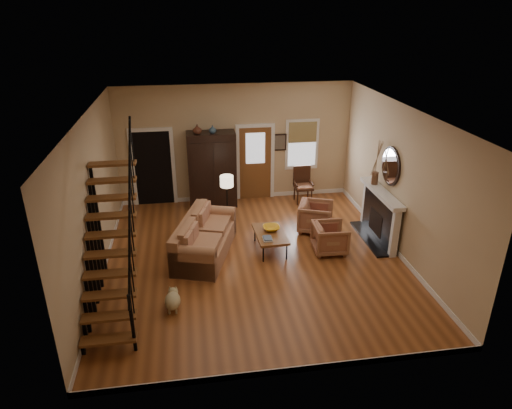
{
  "coord_description": "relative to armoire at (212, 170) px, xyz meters",
  "views": [
    {
      "loc": [
        -1.3,
        -8.74,
        5.25
      ],
      "look_at": [
        0.1,
        0.4,
        1.15
      ],
      "focal_mm": 32.0,
      "sensor_mm": 36.0,
      "label": 1
    }
  ],
  "objects": [
    {
      "name": "vase_b",
      "position": [
        0.05,
        -0.1,
        1.16
      ],
      "size": [
        0.2,
        0.2,
        0.21
      ],
      "primitive_type": "imported",
      "color": "#334C60",
      "rests_on": "armoire"
    },
    {
      "name": "room",
      "position": [
        0.29,
        -1.39,
        0.46
      ],
      "size": [
        7.0,
        7.33,
        3.3
      ],
      "color": "brown",
      "rests_on": "ground"
    },
    {
      "name": "armchair_left",
      "position": [
        2.46,
        -3.07,
        -0.71
      ],
      "size": [
        0.79,
        0.77,
        0.69
      ],
      "primitive_type": "imported",
      "rotation": [
        0.0,
        0.0,
        1.52
      ],
      "color": "brown",
      "rests_on": "ground"
    },
    {
      "name": "sofa",
      "position": [
        -0.36,
        -2.74,
        -0.63
      ],
      "size": [
        1.62,
        2.46,
        0.85
      ],
      "primitive_type": null,
      "rotation": [
        0.0,
        0.0,
        -0.3
      ],
      "color": "#A26C49",
      "rests_on": "ground"
    },
    {
      "name": "bowl",
      "position": [
        1.17,
        -2.65,
        -0.57
      ],
      "size": [
        0.39,
        0.39,
        0.1
      ],
      "primitive_type": "imported",
      "color": "gold",
      "rests_on": "coffee_table"
    },
    {
      "name": "books",
      "position": [
        1.0,
        -3.1,
        -0.59
      ],
      "size": [
        0.21,
        0.28,
        0.05
      ],
      "primitive_type": null,
      "color": "beige",
      "rests_on": "coffee_table"
    },
    {
      "name": "coffee_table",
      "position": [
        1.12,
        -2.8,
        -0.83
      ],
      "size": [
        0.71,
        1.16,
        0.44
      ],
      "primitive_type": null,
      "rotation": [
        0.0,
        0.0,
        0.04
      ],
      "color": "brown",
      "rests_on": "ground"
    },
    {
      "name": "fireplace",
      "position": [
        3.83,
        -2.65,
        -0.31
      ],
      "size": [
        0.33,
        1.95,
        2.3
      ],
      "color": "black",
      "rests_on": "ground"
    },
    {
      "name": "armchair_right",
      "position": [
        2.42,
        -1.99,
        -0.68
      ],
      "size": [
        1.05,
        1.04,
        0.74
      ],
      "primitive_type": "imported",
      "rotation": [
        0.0,
        0.0,
        1.19
      ],
      "color": "brown",
      "rests_on": "ground"
    },
    {
      "name": "vase_a",
      "position": [
        -0.35,
        -0.1,
        1.17
      ],
      "size": [
        0.24,
        0.24,
        0.25
      ],
      "primitive_type": "imported",
      "color": "#4C2619",
      "rests_on": "armoire"
    },
    {
      "name": "floor_lamp",
      "position": [
        0.26,
        -1.56,
        -0.34
      ],
      "size": [
        0.38,
        0.38,
        1.42
      ],
      "primitive_type": null,
      "rotation": [
        0.0,
        0.0,
        -0.2
      ],
      "color": "black",
      "rests_on": "ground"
    },
    {
      "name": "armoire",
      "position": [
        0.0,
        0.0,
        0.0
      ],
      "size": [
        1.3,
        0.6,
        2.1
      ],
      "primitive_type": null,
      "color": "black",
      "rests_on": "ground"
    },
    {
      "name": "dog",
      "position": [
        -1.07,
        -4.75,
        -0.87
      ],
      "size": [
        0.31,
        0.5,
        0.36
      ],
      "primitive_type": null,
      "rotation": [
        0.0,
        0.0,
        -0.04
      ],
      "color": "#C3B685",
      "rests_on": "ground"
    },
    {
      "name": "staircase",
      "position": [
        -2.08,
        -4.45,
        0.55
      ],
      "size": [
        0.94,
        2.8,
        3.2
      ],
      "primitive_type": null,
      "color": "brown",
      "rests_on": "ground"
    },
    {
      "name": "side_chair",
      "position": [
        2.55,
        -0.2,
        -0.54
      ],
      "size": [
        0.54,
        0.54,
        1.02
      ],
      "primitive_type": null,
      "color": "#391F12",
      "rests_on": "ground"
    }
  ]
}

